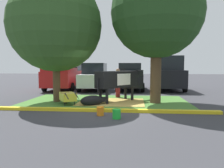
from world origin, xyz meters
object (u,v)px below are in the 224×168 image
at_px(hatchback_white, 95,77).
at_px(sedan_red, 130,77).
at_px(shade_tree_right, 157,12).
at_px(wheelbarrow, 68,97).
at_px(shade_tree_left, 55,25).
at_px(pickup_truck_maroon, 66,75).
at_px(person_handler, 118,82).
at_px(bucket_orange, 100,111).
at_px(suv_dark_grey, 167,73).
at_px(cow_holstein, 118,79).
at_px(calf_lying, 93,101).
at_px(bucket_green, 117,114).

bearing_deg(hatchback_white, sedan_red, 6.37).
xyz_separation_m(shade_tree_right, wheelbarrow, (-4.11, -0.90, -3.95)).
relative_size(shade_tree_left, sedan_red, 1.38).
distance_m(shade_tree_left, pickup_truck_maroon, 6.80).
height_order(person_handler, bucket_orange, person_handler).
height_order(wheelbarrow, pickup_truck_maroon, pickup_truck_maroon).
bearing_deg(suv_dark_grey, hatchback_white, -175.25).
bearing_deg(bucket_orange, cow_holstein, 81.30).
distance_m(person_handler, hatchback_white, 4.35).
bearing_deg(person_handler, suv_dark_grey, 51.32).
relative_size(hatchback_white, sedan_red, 1.00).
xyz_separation_m(calf_lying, bucket_green, (1.25, -2.29, -0.07)).
bearing_deg(wheelbarrow, bucket_green, -44.16).
height_order(hatchback_white, suv_dark_grey, suv_dark_grey).
relative_size(shade_tree_left, shade_tree_right, 0.93).
relative_size(wheelbarrow, suv_dark_grey, 0.33).
relative_size(wheelbarrow, bucket_orange, 4.70).
bearing_deg(shade_tree_left, shade_tree_right, 0.89).
bearing_deg(sedan_red, shade_tree_right, -77.30).
relative_size(shade_tree_left, person_handler, 3.65).
bearing_deg(person_handler, cow_holstein, -85.13).
bearing_deg(shade_tree_right, person_handler, 139.69).
relative_size(person_handler, suv_dark_grey, 0.36).
distance_m(bucket_orange, hatchback_white, 8.57).
bearing_deg(shade_tree_right, cow_holstein, 173.22).
xyz_separation_m(shade_tree_right, sedan_red, (-1.31, 5.80, -3.35)).
bearing_deg(person_handler, hatchback_white, 117.29).
relative_size(shade_tree_right, person_handler, 3.92).
xyz_separation_m(cow_holstein, person_handler, (-0.12, 1.43, -0.24)).
height_order(bucket_green, sedan_red, sedan_red).
height_order(cow_holstein, wheelbarrow, cow_holstein).
bearing_deg(calf_lying, cow_holstein, 47.64).
height_order(shade_tree_left, pickup_truck_maroon, shade_tree_left).
bearing_deg(sedan_red, cow_holstein, -95.24).
bearing_deg(person_handler, wheelbarrow, -130.40).
bearing_deg(hatchback_white, person_handler, -62.71).
relative_size(shade_tree_right, sedan_red, 1.48).
xyz_separation_m(shade_tree_left, cow_holstein, (3.10, 0.29, -2.67)).
bearing_deg(bucket_orange, hatchback_white, 101.09).
height_order(person_handler, bucket_green, person_handler).
bearing_deg(bucket_green, cow_holstein, 92.53).
height_order(pickup_truck_maroon, suv_dark_grey, suv_dark_grey).
bearing_deg(shade_tree_right, pickup_truck_maroon, 136.63).
bearing_deg(shade_tree_left, cow_holstein, 5.39).
relative_size(shade_tree_left, pickup_truck_maroon, 1.13).
bearing_deg(suv_dark_grey, shade_tree_right, -104.23).
relative_size(cow_holstein, pickup_truck_maroon, 0.47).
xyz_separation_m(shade_tree_left, pickup_truck_maroon, (-1.43, 6.08, -2.69)).
distance_m(bucket_green, pickup_truck_maroon, 10.44).
bearing_deg(shade_tree_left, wheelbarrow, -45.70).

